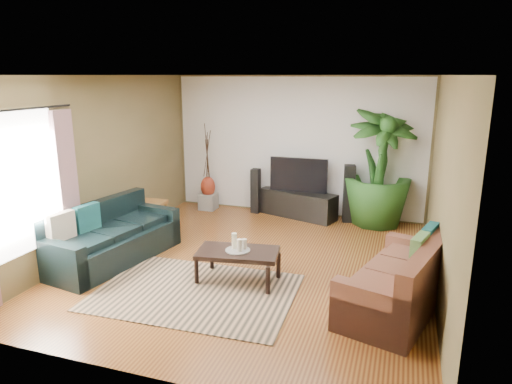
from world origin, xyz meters
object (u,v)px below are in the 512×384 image
at_px(speaker_left, 256,191).
at_px(speaker_right, 349,194).
at_px(coffee_table, 238,266).
at_px(side_table, 152,215).
at_px(tv_stand, 298,204).
at_px(pedestal, 208,201).
at_px(potted_plant, 379,167).
at_px(vase, 208,187).
at_px(television, 299,175).
at_px(sofa_left, 112,233).
at_px(sofa_right, 398,274).

relative_size(speaker_left, speaker_right, 0.82).
bearing_deg(coffee_table, speaker_right, 62.03).
bearing_deg(side_table, coffee_table, -34.94).
bearing_deg(tv_stand, pedestal, -159.72).
relative_size(speaker_right, potted_plant, 0.51).
bearing_deg(speaker_left, vase, -173.60).
bearing_deg(vase, speaker_left, 4.32).
bearing_deg(potted_plant, side_table, -158.53).
relative_size(coffee_table, television, 0.96).
relative_size(sofa_left, potted_plant, 0.98).
bearing_deg(coffee_table, television, 79.28).
distance_m(speaker_left, side_table, 2.13).
height_order(coffee_table, potted_plant, potted_plant).
relative_size(tv_stand, pedestal, 4.64).
height_order(pedestal, side_table, side_table).
height_order(sofa_left, speaker_right, speaker_right).
relative_size(coffee_table, speaker_right, 0.98).
xyz_separation_m(tv_stand, potted_plant, (1.49, 0.00, 0.82)).
height_order(tv_stand, potted_plant, potted_plant).
bearing_deg(pedestal, vase, 0.00).
distance_m(pedestal, vase, 0.31).
height_order(speaker_left, side_table, speaker_left).
xyz_separation_m(sofa_left, side_table, (-0.23, 1.48, -0.18)).
distance_m(speaker_right, potted_plant, 0.74).
relative_size(sofa_left, tv_stand, 1.38).
relative_size(sofa_left, speaker_left, 2.34).
height_order(tv_stand, side_table, tv_stand).
height_order(coffee_table, speaker_left, speaker_left).
bearing_deg(speaker_right, potted_plant, -12.35).
distance_m(speaker_left, speaker_right, 1.85).
distance_m(sofa_left, coffee_table, 2.04).
distance_m(coffee_table, pedestal, 3.50).
bearing_deg(tv_stand, vase, -159.72).
bearing_deg(tv_stand, sofa_right, -40.58).
bearing_deg(pedestal, speaker_left, 4.32).
bearing_deg(speaker_left, television, 2.08).
bearing_deg(tv_stand, television, 17.96).
bearing_deg(tv_stand, speaker_left, -162.04).
relative_size(television, speaker_left, 1.25).
distance_m(sofa_right, coffee_table, 2.05).
relative_size(potted_plant, pedestal, 6.56).
distance_m(television, side_table, 2.86).
xyz_separation_m(sofa_right, television, (-1.94, 3.17, 0.41)).
height_order(speaker_left, speaker_right, speaker_right).
xyz_separation_m(television, vase, (-1.88, -0.08, -0.36)).
relative_size(television, potted_plant, 0.52).
bearing_deg(side_table, potted_plant, 21.47).
xyz_separation_m(speaker_left, potted_plant, (2.36, 0.00, 0.63)).
distance_m(tv_stand, potted_plant, 1.70).
bearing_deg(potted_plant, sofa_left, -140.37).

